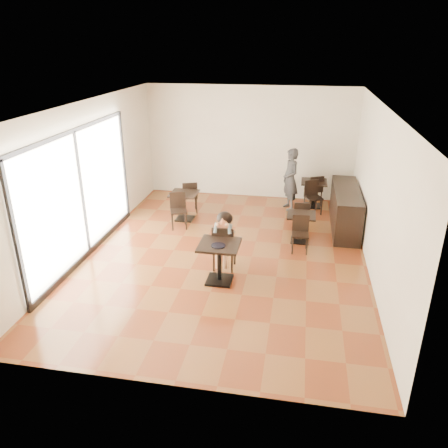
% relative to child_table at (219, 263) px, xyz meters
% --- Properties ---
extents(floor, '(6.00, 8.00, 0.01)m').
position_rel_child_table_xyz_m(floor, '(-0.09, 1.14, -0.40)').
color(floor, brown).
rests_on(floor, ground).
extents(ceiling, '(6.00, 8.00, 0.01)m').
position_rel_child_table_xyz_m(ceiling, '(-0.09, 1.14, 2.80)').
color(ceiling, white).
rests_on(ceiling, floor).
extents(wall_back, '(6.00, 0.01, 3.20)m').
position_rel_child_table_xyz_m(wall_back, '(-0.09, 5.14, 1.20)').
color(wall_back, white).
rests_on(wall_back, floor).
extents(wall_front, '(6.00, 0.01, 3.20)m').
position_rel_child_table_xyz_m(wall_front, '(-0.09, -2.86, 1.20)').
color(wall_front, white).
rests_on(wall_front, floor).
extents(wall_left, '(0.01, 8.00, 3.20)m').
position_rel_child_table_xyz_m(wall_left, '(-3.09, 1.14, 1.20)').
color(wall_left, white).
rests_on(wall_left, floor).
extents(wall_right, '(0.01, 8.00, 3.20)m').
position_rel_child_table_xyz_m(wall_right, '(2.91, 1.14, 1.20)').
color(wall_right, white).
rests_on(wall_right, floor).
extents(storefront_window, '(0.04, 4.50, 2.60)m').
position_rel_child_table_xyz_m(storefront_window, '(-3.06, 0.64, 1.00)').
color(storefront_window, white).
rests_on(storefront_window, floor).
extents(child_table, '(0.76, 0.76, 0.81)m').
position_rel_child_table_xyz_m(child_table, '(0.00, 0.00, 0.00)').
color(child_table, black).
rests_on(child_table, floor).
extents(child_chair, '(0.44, 0.44, 0.97)m').
position_rel_child_table_xyz_m(child_chair, '(0.00, 0.55, 0.08)').
color(child_chair, black).
rests_on(child_chair, floor).
extents(child, '(0.44, 0.61, 1.22)m').
position_rel_child_table_xyz_m(child, '(-0.00, 0.55, 0.21)').
color(child, gray).
rests_on(child, child_chair).
extents(plate, '(0.27, 0.27, 0.02)m').
position_rel_child_table_xyz_m(plate, '(0.00, -0.10, 0.41)').
color(plate, black).
rests_on(plate, child_table).
extents(pizza_slice, '(0.28, 0.22, 0.07)m').
position_rel_child_table_xyz_m(pizza_slice, '(0.00, 0.36, 0.65)').
color(pizza_slice, '#E4C675').
rests_on(pizza_slice, child).
extents(adult_patron, '(0.63, 0.73, 1.69)m').
position_rel_child_table_xyz_m(adult_patron, '(1.15, 4.23, 0.44)').
color(adult_patron, '#36363A').
rests_on(adult_patron, floor).
extents(cafe_table_mid, '(0.66, 0.66, 0.67)m').
position_rel_child_table_xyz_m(cafe_table_mid, '(1.50, 2.13, -0.07)').
color(cafe_table_mid, black).
rests_on(cafe_table_mid, floor).
extents(cafe_table_left, '(0.88, 0.88, 0.73)m').
position_rel_child_table_xyz_m(cafe_table_left, '(-1.49, 2.96, -0.04)').
color(cafe_table_left, black).
rests_on(cafe_table_left, floor).
extents(cafe_table_back, '(0.93, 0.93, 0.74)m').
position_rel_child_table_xyz_m(cafe_table_back, '(1.80, 4.53, -0.03)').
color(cafe_table_back, black).
rests_on(cafe_table_back, floor).
extents(chair_mid_a, '(0.38, 0.38, 0.81)m').
position_rel_child_table_xyz_m(chair_mid_a, '(1.50, 2.68, 0.00)').
color(chair_mid_a, black).
rests_on(chair_mid_a, floor).
extents(chair_mid_b, '(0.38, 0.38, 0.81)m').
position_rel_child_table_xyz_m(chair_mid_b, '(1.50, 1.58, 0.00)').
color(chair_mid_b, black).
rests_on(chair_mid_b, floor).
extents(chair_left_a, '(0.50, 0.50, 0.88)m').
position_rel_child_table_xyz_m(chair_left_a, '(-1.49, 3.51, 0.04)').
color(chair_left_a, black).
rests_on(chair_left_a, floor).
extents(chair_left_b, '(0.50, 0.50, 0.88)m').
position_rel_child_table_xyz_m(chair_left_b, '(-1.49, 2.41, 0.04)').
color(chair_left_b, black).
rests_on(chair_left_b, floor).
extents(chair_back_a, '(0.53, 0.53, 0.89)m').
position_rel_child_table_xyz_m(chair_back_a, '(1.80, 4.64, 0.04)').
color(chair_back_a, black).
rests_on(chair_back_a, floor).
extents(chair_back_b, '(0.53, 0.53, 0.89)m').
position_rel_child_table_xyz_m(chair_back_b, '(1.80, 3.98, 0.04)').
color(chair_back_b, black).
rests_on(chair_back_b, floor).
extents(service_counter, '(0.60, 2.40, 1.00)m').
position_rel_child_table_xyz_m(service_counter, '(2.56, 3.14, 0.10)').
color(service_counter, black).
rests_on(service_counter, floor).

